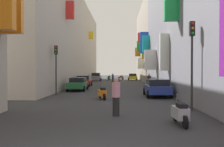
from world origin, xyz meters
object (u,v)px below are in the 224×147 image
(parked_car_yellow, at_px, (133,77))
(parked_car_green, at_px, (78,84))
(scooter_green, at_px, (109,78))
(pedestrian_mid_street, at_px, (90,78))
(pedestrian_near_right, at_px, (149,82))
(traffic_light_far_corner, at_px, (56,61))
(traffic_light_near_corner, at_px, (192,50))
(scooter_orange, at_px, (102,93))
(parked_car_grey, at_px, (96,77))
(scooter_silver, at_px, (180,113))
(scooter_white, at_px, (120,79))
(pedestrian_crossing, at_px, (113,78))
(pedestrian_near_left, at_px, (116,97))
(parked_car_red, at_px, (84,81))
(parked_car_blue, at_px, (157,87))
(scooter_red, at_px, (122,78))

(parked_car_yellow, bearing_deg, parked_car_green, -104.11)
(scooter_green, distance_m, pedestrian_mid_street, 12.33)
(pedestrian_near_right, relative_size, traffic_light_far_corner, 0.42)
(traffic_light_near_corner, bearing_deg, scooter_orange, 134.15)
(scooter_green, bearing_deg, traffic_light_far_corner, -95.46)
(parked_car_yellow, xyz_separation_m, parked_car_green, (-7.01, -27.87, -0.02))
(parked_car_grey, bearing_deg, scooter_silver, -80.21)
(parked_car_yellow, height_order, pedestrian_mid_street, pedestrian_mid_street)
(scooter_white, relative_size, pedestrian_crossing, 1.18)
(scooter_white, bearing_deg, pedestrian_near_right, -82.62)
(parked_car_yellow, relative_size, scooter_silver, 2.04)
(scooter_orange, bearing_deg, parked_car_green, 110.86)
(pedestrian_near_left, bearing_deg, parked_car_red, 101.56)
(scooter_white, distance_m, pedestrian_near_right, 23.09)
(traffic_light_far_corner, bearing_deg, parked_car_grey, 88.31)
(scooter_orange, xyz_separation_m, pedestrian_crossing, (0.11, 24.74, 0.31))
(parked_car_red, xyz_separation_m, traffic_light_far_corner, (-0.71, -12.12, 2.14))
(parked_car_green, xyz_separation_m, pedestrian_near_right, (7.30, -0.41, 0.16))
(pedestrian_near_right, relative_size, pedestrian_mid_street, 1.11)
(parked_car_grey, relative_size, pedestrian_near_left, 2.23)
(scooter_white, relative_size, scooter_green, 1.00)
(parked_car_blue, relative_size, pedestrian_crossing, 2.85)
(scooter_silver, relative_size, scooter_white, 1.04)
(scooter_green, bearing_deg, pedestrian_crossing, -84.56)
(parked_car_blue, height_order, parked_car_grey, parked_car_grey)
(scooter_orange, xyz_separation_m, scooter_green, (-1.01, 36.44, -0.00))
(parked_car_yellow, xyz_separation_m, pedestrian_near_left, (-2.82, -42.88, 0.16))
(scooter_red, bearing_deg, scooter_green, -156.34)
(scooter_silver, bearing_deg, parked_car_grey, 99.79)
(pedestrian_crossing, distance_m, pedestrian_mid_street, 3.81)
(pedestrian_near_left, bearing_deg, scooter_green, 92.79)
(parked_car_grey, xyz_separation_m, pedestrian_near_left, (4.45, -38.47, 0.08))
(parked_car_grey, distance_m, traffic_light_near_corner, 37.73)
(parked_car_grey, xyz_separation_m, scooter_silver, (6.96, -40.32, -0.35))
(parked_car_yellow, height_order, parked_car_grey, parked_car_grey)
(scooter_red, distance_m, traffic_light_near_corner, 43.01)
(pedestrian_near_right, bearing_deg, pedestrian_near_left, -102.07)
(scooter_white, bearing_deg, scooter_silver, -86.58)
(scooter_red, height_order, pedestrian_near_right, pedestrian_near_right)
(parked_car_green, xyz_separation_m, pedestrian_near_left, (4.18, -15.01, 0.18))
(pedestrian_mid_street, bearing_deg, scooter_silver, -77.59)
(scooter_silver, height_order, pedestrian_crossing, pedestrian_crossing)
(pedestrian_crossing, bearing_deg, parked_car_yellow, 71.13)
(pedestrian_crossing, xyz_separation_m, pedestrian_near_right, (4.13, -17.08, 0.10))
(parked_car_grey, relative_size, scooter_white, 2.16)
(parked_car_yellow, bearing_deg, pedestrian_near_left, -93.77)
(parked_car_yellow, bearing_deg, scooter_red, 144.06)
(scooter_green, relative_size, traffic_light_far_corner, 0.44)
(scooter_orange, xyz_separation_m, traffic_light_near_corner, (5.04, -5.19, 2.68))
(parked_car_red, height_order, parked_car_blue, parked_car_blue)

